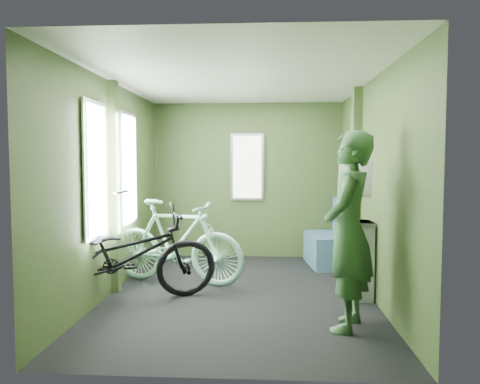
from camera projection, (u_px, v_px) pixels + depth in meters
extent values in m
plane|color=black|center=(239.00, 293.00, 5.08)|extent=(4.00, 4.00, 0.00)
cube|color=silver|center=(239.00, 79.00, 4.93)|extent=(2.80, 4.00, 0.02)
cube|color=#354721|center=(247.00, 180.00, 7.00)|extent=(2.80, 0.02, 2.30)
cube|color=#354721|center=(221.00, 206.00, 3.01)|extent=(2.80, 0.02, 2.30)
cube|color=#354721|center=(111.00, 188.00, 5.08)|extent=(0.02, 4.00, 2.30)
cube|color=#354721|center=(372.00, 188.00, 4.92)|extent=(0.02, 4.00, 2.30)
cube|color=#354721|center=(115.00, 188.00, 5.08)|extent=(0.08, 0.12, 2.30)
cube|color=silver|center=(96.00, 170.00, 4.52)|extent=(0.02, 0.56, 1.34)
cube|color=silver|center=(130.00, 168.00, 5.62)|extent=(0.02, 0.56, 1.34)
cube|color=white|center=(96.00, 115.00, 4.49)|extent=(0.00, 0.12, 0.12)
cube|color=white|center=(130.00, 124.00, 5.58)|extent=(0.00, 0.12, 0.12)
cylinder|color=silver|center=(121.00, 192.00, 5.08)|extent=(0.03, 0.40, 0.03)
cube|color=#354721|center=(356.00, 185.00, 5.52)|extent=(0.10, 0.10, 2.30)
cube|color=white|center=(355.00, 128.00, 5.77)|extent=(0.02, 0.40, 0.50)
cube|color=silver|center=(247.00, 167.00, 6.94)|extent=(0.50, 0.02, 1.00)
imported|color=black|center=(127.00, 303.00, 4.75)|extent=(2.00, 1.39, 1.05)
imported|color=#88D1B4|center=(176.00, 284.00, 5.46)|extent=(1.75, 0.95, 1.04)
imported|color=#2F562E|center=(349.00, 231.00, 3.96)|extent=(0.59, 0.72, 1.69)
cube|color=silver|center=(355.00, 178.00, 4.21)|extent=(0.31, 0.17, 0.34)
cube|color=gray|center=(359.00, 260.00, 4.87)|extent=(0.24, 0.33, 0.81)
cube|color=navy|center=(327.00, 250.00, 6.44)|extent=(0.57, 0.91, 0.43)
cube|color=navy|center=(343.00, 217.00, 6.40)|extent=(0.15, 0.87, 0.48)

